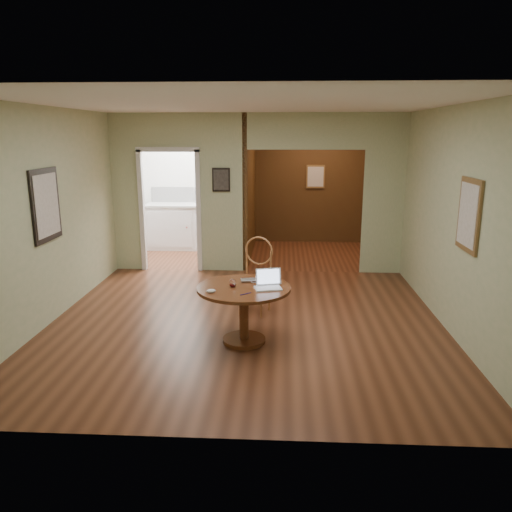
# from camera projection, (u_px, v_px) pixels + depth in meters

# --- Properties ---
(floor) EXTENTS (5.00, 5.00, 0.00)m
(floor) POSITION_uv_depth(u_px,v_px,m) (246.00, 323.00, 6.39)
(floor) COLOR #492515
(floor) RESTS_ON ground
(room_shell) EXTENTS (5.20, 7.50, 5.00)m
(room_shell) POSITION_uv_depth(u_px,v_px,m) (233.00, 194.00, 9.12)
(room_shell) COLOR white
(room_shell) RESTS_ON ground
(dining_table) EXTENTS (1.07, 1.07, 0.67)m
(dining_table) POSITION_uv_depth(u_px,v_px,m) (244.00, 301.00, 5.71)
(dining_table) COLOR #612918
(dining_table) RESTS_ON ground
(chair) EXTENTS (0.55, 0.55, 1.02)m
(chair) POSITION_uv_depth(u_px,v_px,m) (256.00, 271.00, 6.69)
(chair) COLOR #A6603B
(chair) RESTS_ON ground
(open_laptop) EXTENTS (0.33, 0.32, 0.21)m
(open_laptop) POSITION_uv_depth(u_px,v_px,m) (268.00, 282.00, 5.64)
(open_laptop) COLOR white
(open_laptop) RESTS_ON dining_table
(closed_laptop) EXTENTS (0.35, 0.26, 0.03)m
(closed_laptop) POSITION_uv_depth(u_px,v_px,m) (255.00, 281.00, 5.84)
(closed_laptop) COLOR #AEAEB2
(closed_laptop) RESTS_ON dining_table
(mouse) EXTENTS (0.11, 0.09, 0.04)m
(mouse) POSITION_uv_depth(u_px,v_px,m) (211.00, 291.00, 5.45)
(mouse) COLOR white
(mouse) RESTS_ON dining_table
(wine_glass) EXTENTS (0.08, 0.08, 0.09)m
(wine_glass) POSITION_uv_depth(u_px,v_px,m) (233.00, 283.00, 5.65)
(wine_glass) COLOR white
(wine_glass) RESTS_ON dining_table
(pen) EXTENTS (0.11, 0.10, 0.01)m
(pen) POSITION_uv_depth(u_px,v_px,m) (246.00, 294.00, 5.40)
(pen) COLOR #0C0B52
(pen) RESTS_ON dining_table
(kitchen_cabinet) EXTENTS (2.06, 0.60, 0.94)m
(kitchen_cabinet) POSITION_uv_depth(u_px,v_px,m) (196.00, 226.00, 10.43)
(kitchen_cabinet) COLOR white
(kitchen_cabinet) RESTS_ON ground
(grocery_bag) EXTENTS (0.33, 0.29, 0.28)m
(grocery_bag) POSITION_uv_depth(u_px,v_px,m) (220.00, 197.00, 10.25)
(grocery_bag) COLOR beige
(grocery_bag) RESTS_ON kitchen_cabinet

